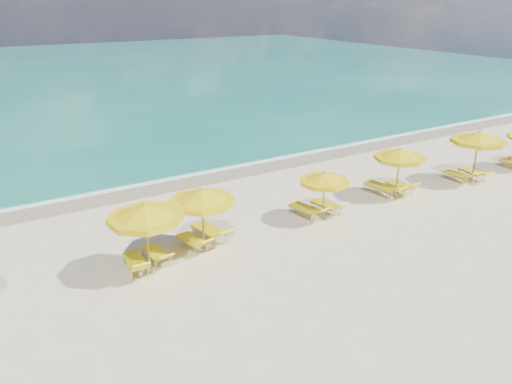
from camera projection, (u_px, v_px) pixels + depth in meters
ground_plane at (276, 233)px, 19.28m from camera, size 120.00×120.00×0.00m
ocean at (46, 76)px, 57.40m from camera, size 120.00×80.00×0.30m
wet_sand_band at (195, 178)px, 25.16m from camera, size 120.00×2.60×0.01m
foam_line at (189, 173)px, 25.79m from camera, size 120.00×1.20×0.03m
whitecap_near at (36, 149)px, 29.87m from camera, size 14.00×0.36×0.05m
whitecap_far at (198, 104)px, 42.22m from camera, size 18.00×0.30×0.05m
umbrella_2 at (145, 213)px, 15.78m from camera, size 3.03×3.03×2.49m
umbrella_3 at (202, 197)px, 17.32m from camera, size 3.02×3.02×2.37m
umbrella_4 at (325, 178)px, 19.83m from camera, size 2.53×2.53×2.09m
umbrella_5 at (400, 155)px, 22.12m from camera, size 2.36×2.36×2.32m
umbrella_6 at (479, 138)px, 23.78m from camera, size 2.73×2.73×2.62m
lounger_2_left at (136, 266)px, 16.48m from camera, size 0.77×1.81×0.83m
lounger_2_right at (156, 257)px, 17.10m from camera, size 0.64×1.72×0.74m
lounger_3_left at (193, 244)px, 17.99m from camera, size 0.85×1.75×0.75m
lounger_3_right at (210, 234)px, 18.63m from camera, size 0.93×2.02×0.84m
lounger_4_left at (306, 212)px, 20.60m from camera, size 0.92×1.92×0.75m
lounger_4_right at (326, 208)px, 21.01m from camera, size 0.78×1.79×0.78m
lounger_5_left at (381, 190)px, 22.90m from camera, size 0.91×2.07×0.75m
lounger_5_right at (400, 189)px, 23.11m from camera, size 0.71×1.74×0.81m
lounger_6_left at (457, 177)px, 24.64m from camera, size 0.61×1.68×0.72m
lounger_6_right at (472, 175)px, 24.95m from camera, size 0.84×1.87×0.70m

